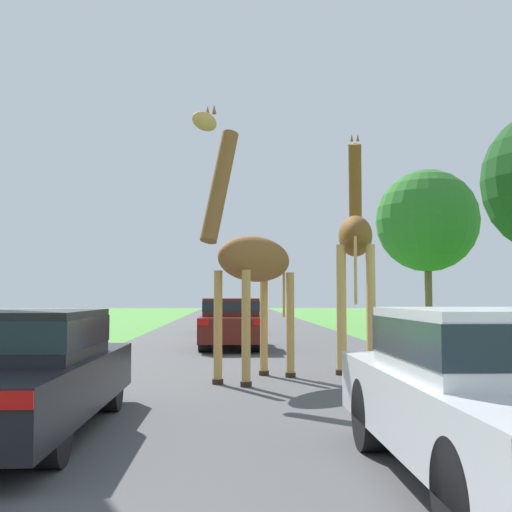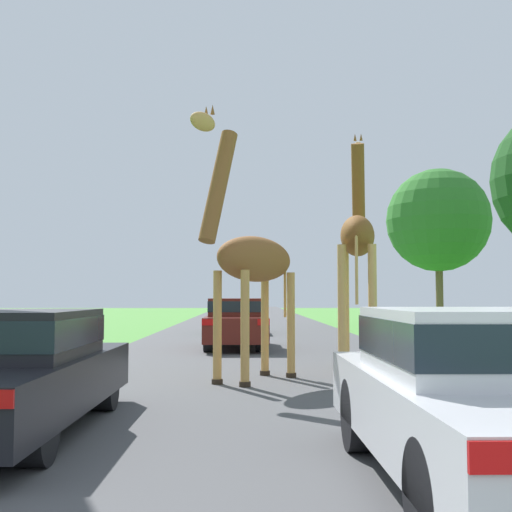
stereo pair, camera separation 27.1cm
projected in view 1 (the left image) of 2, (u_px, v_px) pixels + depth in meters
road at (243, 328)px, 29.65m from camera, size 7.86×120.00×0.00m
giraffe_near_road at (251, 257)px, 11.21m from camera, size 2.00×2.56×4.57m
giraffe_companion at (356, 242)px, 12.96m from camera, size 1.05×2.78×5.08m
car_lead_maroon at (508, 392)px, 4.93m from camera, size 1.83×4.28×1.38m
car_queue_right at (231, 322)px, 18.20m from camera, size 1.72×4.07×1.41m
car_queue_left at (227, 315)px, 25.56m from camera, size 1.76×4.57×1.33m
car_far_ahead at (10, 368)px, 6.88m from camera, size 1.88×4.59×1.32m
tree_left_edge at (427, 221)px, 31.99m from camera, size 5.11×5.11×7.79m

